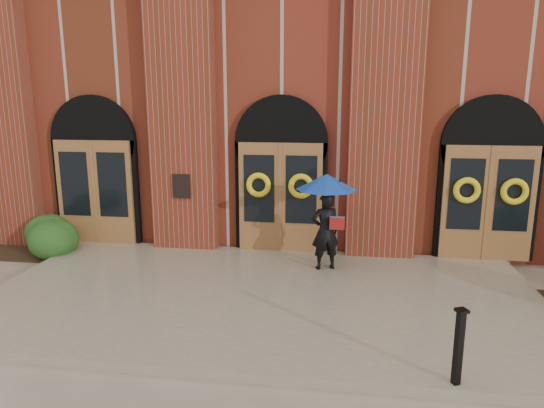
# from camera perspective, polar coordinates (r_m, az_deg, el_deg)

# --- Properties ---
(ground) EXTENTS (90.00, 90.00, 0.00)m
(ground) POSITION_cam_1_polar(r_m,az_deg,el_deg) (8.91, -1.31, -11.63)
(ground) COLOR gray
(ground) RESTS_ON ground
(landing) EXTENTS (10.00, 5.30, 0.15)m
(landing) POSITION_cam_1_polar(r_m,az_deg,el_deg) (9.01, -1.15, -10.81)
(landing) COLOR gray
(landing) RESTS_ON ground
(church_building) EXTENTS (16.20, 12.53, 7.00)m
(church_building) POSITION_cam_1_polar(r_m,az_deg,el_deg) (16.86, 3.67, 11.94)
(church_building) COLOR maroon
(church_building) RESTS_ON ground
(man_with_umbrella) EXTENTS (1.58, 1.58, 1.99)m
(man_with_umbrella) POSITION_cam_1_polar(r_m,az_deg,el_deg) (9.86, 6.39, 0.10)
(man_with_umbrella) COLOR black
(man_with_umbrella) RESTS_ON landing
(metal_post) EXTENTS (0.18, 0.18, 1.00)m
(metal_post) POSITION_cam_1_polar(r_m,az_deg,el_deg) (6.57, 21.12, -15.24)
(metal_post) COLOR black
(metal_post) RESTS_ON landing
(hedge_wall_left) EXTENTS (3.28, 1.31, 0.84)m
(hedge_wall_left) POSITION_cam_1_polar(r_m,az_deg,el_deg) (12.89, -25.99, -3.29)
(hedge_wall_left) COLOR #214517
(hedge_wall_left) RESTS_ON ground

